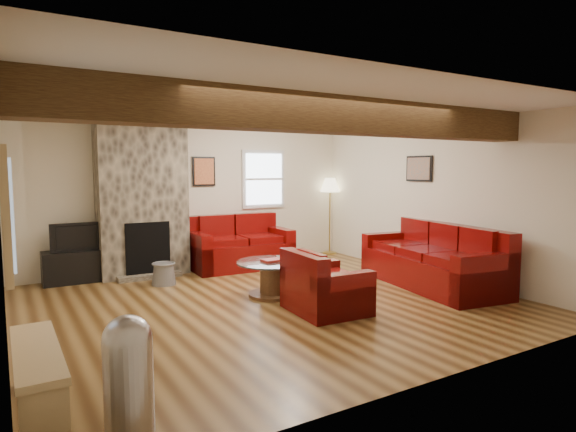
% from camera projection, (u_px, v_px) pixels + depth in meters
% --- Properties ---
extents(room, '(8.00, 8.00, 8.00)m').
position_uv_depth(room, '(271.00, 208.00, 6.20)').
color(room, '#503215').
rests_on(room, ground).
extents(floor, '(6.00, 6.00, 0.00)m').
position_uv_depth(floor, '(271.00, 302.00, 6.32)').
color(floor, '#503215').
rests_on(floor, ground).
extents(oak_beam, '(6.00, 0.36, 0.38)m').
position_uv_depth(oak_beam, '(329.00, 115.00, 5.03)').
color(oak_beam, '#311B0E').
rests_on(oak_beam, room).
extents(chimney_breast, '(1.40, 0.67, 2.50)m').
position_uv_depth(chimney_breast, '(143.00, 201.00, 7.81)').
color(chimney_breast, '#342F28').
rests_on(chimney_breast, floor).
extents(back_window, '(0.90, 0.08, 1.10)m').
position_uv_depth(back_window, '(264.00, 179.00, 9.17)').
color(back_window, silver).
rests_on(back_window, room).
extents(hatch_window, '(0.08, 1.00, 0.90)m').
position_uv_depth(hatch_window, '(7.00, 212.00, 3.38)').
color(hatch_window, tan).
rests_on(hatch_window, room).
extents(ceiling_dome, '(0.40, 0.40, 0.18)m').
position_uv_depth(ceiling_dome, '(294.00, 123.00, 7.31)').
color(ceiling_dome, beige).
rests_on(ceiling_dome, room).
extents(artwork_back, '(0.42, 0.06, 0.52)m').
position_uv_depth(artwork_back, '(204.00, 171.00, 8.54)').
color(artwork_back, black).
rests_on(artwork_back, room).
extents(artwork_right, '(0.06, 0.55, 0.42)m').
position_uv_depth(artwork_right, '(419.00, 169.00, 7.93)').
color(artwork_right, black).
rests_on(artwork_right, room).
extents(sofa_three, '(1.37, 2.50, 0.92)m').
position_uv_depth(sofa_three, '(431.00, 256.00, 7.17)').
color(sofa_three, '#450404').
rests_on(sofa_three, floor).
extents(loveseat, '(1.77, 1.07, 0.92)m').
position_uv_depth(loveseat, '(240.00, 242.00, 8.49)').
color(loveseat, '#450404').
rests_on(loveseat, floor).
extents(armchair_red, '(0.87, 0.98, 0.75)m').
position_uv_depth(armchair_red, '(326.00, 281.00, 5.88)').
color(armchair_red, '#450404').
rests_on(armchair_red, floor).
extents(coffee_table, '(0.99, 0.99, 0.52)m').
position_uv_depth(coffee_table, '(273.00, 279.00, 6.60)').
color(coffee_table, '#402814').
rests_on(coffee_table, floor).
extents(tv_cabinet, '(0.99, 0.40, 0.50)m').
position_uv_depth(tv_cabinet, '(78.00, 266.00, 7.42)').
color(tv_cabinet, black).
rests_on(tv_cabinet, floor).
extents(television, '(0.75, 0.10, 0.43)m').
position_uv_depth(television, '(76.00, 236.00, 7.37)').
color(television, black).
rests_on(television, tv_cabinet).
extents(floor_lamp, '(0.40, 0.40, 1.56)m').
position_uv_depth(floor_lamp, '(330.00, 189.00, 9.80)').
color(floor_lamp, tan).
rests_on(floor_lamp, floor).
extents(pine_bench, '(0.30, 1.29, 0.48)m').
position_uv_depth(pine_bench, '(38.00, 382.00, 3.42)').
color(pine_bench, tan).
rests_on(pine_bench, floor).
extents(pedal_bin, '(0.36, 0.36, 0.80)m').
position_uv_depth(pedal_bin, '(129.00, 375.00, 3.16)').
color(pedal_bin, '#AAAAAF').
rests_on(pedal_bin, floor).
extents(coal_bucket, '(0.36, 0.36, 0.34)m').
position_uv_depth(coal_bucket, '(164.00, 273.00, 7.27)').
color(coal_bucket, slate).
rests_on(coal_bucket, floor).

